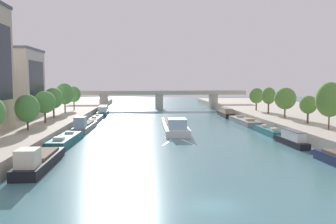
{
  "coord_description": "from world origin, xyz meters",
  "views": [
    {
      "loc": [
        -5.78,
        -27.62,
        10.4
      ],
      "look_at": [
        0.0,
        54.48,
        3.01
      ],
      "focal_mm": 36.96,
      "sensor_mm": 36.0,
      "label": 1
    }
  ],
  "objects_px": {
    "tree_right_far": "(285,98)",
    "tree_right_second": "(330,100)",
    "moored_boat_right_downstream": "(268,131)",
    "tree_left_far": "(27,108)",
    "moored_boat_right_second": "(244,121)",
    "moored_boat_right_near": "(226,113)",
    "barge_midriver": "(175,125)",
    "tree_left_past_mid": "(65,94)",
    "tree_left_end_of_row": "(74,94)",
    "moored_boat_left_midway": "(103,111)",
    "tree_right_by_lamp": "(308,105)",
    "tree_left_second": "(45,102)",
    "bridge_far": "(159,97)",
    "tree_left_nearest": "(53,98)",
    "moored_boat_left_upstream": "(39,160)",
    "moored_boat_right_far": "(292,139)",
    "tree_right_third": "(269,96)",
    "moored_boat_left_lone": "(96,119)",
    "moored_boat_left_gap_after": "(85,126)",
    "tree_right_midway": "(256,96)"
  },
  "relations": [
    {
      "from": "tree_left_nearest",
      "to": "tree_left_end_of_row",
      "type": "xyz_separation_m",
      "value": [
        0.45,
        21.01,
        0.11
      ]
    },
    {
      "from": "moored_boat_left_upstream",
      "to": "tree_right_third",
      "type": "height_order",
      "value": "tree_right_third"
    },
    {
      "from": "tree_left_second",
      "to": "tree_left_far",
      "type": "bearing_deg",
      "value": -90.08
    },
    {
      "from": "moored_boat_left_lone",
      "to": "tree_left_nearest",
      "type": "height_order",
      "value": "tree_left_nearest"
    },
    {
      "from": "moored_boat_left_gap_after",
      "to": "tree_left_nearest",
      "type": "xyz_separation_m",
      "value": [
        -8.06,
        6.77,
        5.52
      ]
    },
    {
      "from": "moored_boat_left_upstream",
      "to": "moored_boat_left_lone",
      "type": "bearing_deg",
      "value": 89.83
    },
    {
      "from": "moored_boat_left_midway",
      "to": "tree_left_far",
      "type": "xyz_separation_m",
      "value": [
        -7.29,
        -47.29,
        4.61
      ]
    },
    {
      "from": "moored_boat_left_lone",
      "to": "tree_right_far",
      "type": "distance_m",
      "value": 47.11
    },
    {
      "from": "moored_boat_left_midway",
      "to": "tree_left_nearest",
      "type": "xyz_separation_m",
      "value": [
        -8.11,
        -26.83,
        5.32
      ]
    },
    {
      "from": "tree_left_second",
      "to": "tree_left_end_of_row",
      "type": "height_order",
      "value": "tree_left_end_of_row"
    },
    {
      "from": "moored_boat_left_lone",
      "to": "tree_right_second",
      "type": "xyz_separation_m",
      "value": [
        44.31,
        -33.43,
        6.63
      ]
    },
    {
      "from": "moored_boat_right_second",
      "to": "tree_left_end_of_row",
      "type": "distance_m",
      "value": 48.93
    },
    {
      "from": "moored_boat_left_midway",
      "to": "tree_right_by_lamp",
      "type": "bearing_deg",
      "value": -42.58
    },
    {
      "from": "moored_boat_right_far",
      "to": "barge_midriver",
      "type": "bearing_deg",
      "value": 131.83
    },
    {
      "from": "tree_right_far",
      "to": "moored_boat_left_midway",
      "type": "bearing_deg",
      "value": 145.44
    },
    {
      "from": "tree_left_end_of_row",
      "to": "tree_left_past_mid",
      "type": "bearing_deg",
      "value": -93.04
    },
    {
      "from": "moored_boat_left_gap_after",
      "to": "tree_right_third",
      "type": "xyz_separation_m",
      "value": [
        44.64,
        12.83,
        5.66
      ]
    },
    {
      "from": "moored_boat_left_gap_after",
      "to": "moored_boat_right_near",
      "type": "xyz_separation_m",
      "value": [
        36.61,
        25.91,
        0.12
      ]
    },
    {
      "from": "tree_right_far",
      "to": "tree_right_midway",
      "type": "bearing_deg",
      "value": 90.48
    },
    {
      "from": "moored_boat_right_downstream",
      "to": "tree_left_nearest",
      "type": "relative_size",
      "value": 1.69
    },
    {
      "from": "tree_right_far",
      "to": "bridge_far",
      "type": "xyz_separation_m",
      "value": [
        -26.44,
        53.01,
        -2.05
      ]
    },
    {
      "from": "moored_boat_right_far",
      "to": "tree_left_past_mid",
      "type": "xyz_separation_m",
      "value": [
        -44.51,
        38.75,
        5.98
      ]
    },
    {
      "from": "moored_boat_left_gap_after",
      "to": "tree_right_second",
      "type": "distance_m",
      "value": 47.94
    },
    {
      "from": "barge_midriver",
      "to": "moored_boat_left_upstream",
      "type": "relative_size",
      "value": 1.72
    },
    {
      "from": "moored_boat_left_lone",
      "to": "moored_boat_right_second",
      "type": "xyz_separation_m",
      "value": [
        36.93,
        -7.88,
        0.03
      ]
    },
    {
      "from": "tree_right_far",
      "to": "tree_right_second",
      "type": "bearing_deg",
      "value": -90.85
    },
    {
      "from": "moored_boat_right_far",
      "to": "tree_left_far",
      "type": "bearing_deg",
      "value": 171.42
    },
    {
      "from": "tree_right_far",
      "to": "tree_left_far",
      "type": "bearing_deg",
      "value": -162.46
    },
    {
      "from": "tree_left_nearest",
      "to": "tree_left_end_of_row",
      "type": "distance_m",
      "value": 21.02
    },
    {
      "from": "moored_boat_left_upstream",
      "to": "moored_boat_left_midway",
      "type": "distance_m",
      "value": 65.87
    },
    {
      "from": "tree_right_third",
      "to": "tree_left_past_mid",
      "type": "bearing_deg",
      "value": 173.89
    },
    {
      "from": "moored_boat_left_gap_after",
      "to": "moored_boat_right_far",
      "type": "height_order",
      "value": "moored_boat_left_gap_after"
    },
    {
      "from": "moored_boat_right_downstream",
      "to": "tree_left_far",
      "type": "height_order",
      "value": "tree_left_far"
    },
    {
      "from": "tree_right_third",
      "to": "moored_boat_right_near",
      "type": "bearing_deg",
      "value": 121.56
    },
    {
      "from": "moored_boat_left_upstream",
      "to": "moored_boat_right_downstream",
      "type": "relative_size",
      "value": 1.24
    },
    {
      "from": "moored_boat_right_near",
      "to": "tree_left_past_mid",
      "type": "bearing_deg",
      "value": -170.56
    },
    {
      "from": "barge_midriver",
      "to": "tree_left_past_mid",
      "type": "xyz_separation_m",
      "value": [
        -27.22,
        19.42,
        6.07
      ]
    },
    {
      "from": "moored_boat_right_second",
      "to": "moored_boat_right_near",
      "type": "bearing_deg",
      "value": 91.77
    },
    {
      "from": "moored_boat_right_second",
      "to": "tree_right_by_lamp",
      "type": "bearing_deg",
      "value": -64.56
    },
    {
      "from": "tree_left_second",
      "to": "tree_right_by_lamp",
      "type": "distance_m",
      "value": 52.5
    },
    {
      "from": "moored_boat_right_downstream",
      "to": "tree_right_midway",
      "type": "relative_size",
      "value": 1.8
    },
    {
      "from": "moored_boat_right_far",
      "to": "tree_right_midway",
      "type": "distance_m",
      "value": 43.83
    },
    {
      "from": "tree_left_second",
      "to": "tree_left_nearest",
      "type": "xyz_separation_m",
      "value": [
        -0.83,
        10.0,
        0.32
      ]
    },
    {
      "from": "barge_midriver",
      "to": "tree_right_second",
      "type": "relative_size",
      "value": 3.0
    },
    {
      "from": "tree_right_far",
      "to": "moored_boat_left_lone",
      "type": "bearing_deg",
      "value": 162.54
    },
    {
      "from": "tree_left_past_mid",
      "to": "barge_midriver",
      "type": "bearing_deg",
      "value": -35.51
    },
    {
      "from": "moored_boat_right_far",
      "to": "tree_left_nearest",
      "type": "height_order",
      "value": "tree_left_nearest"
    },
    {
      "from": "moored_boat_right_downstream",
      "to": "moored_boat_left_upstream",
      "type": "bearing_deg",
      "value": -146.89
    },
    {
      "from": "moored_boat_left_gap_after",
      "to": "moored_boat_right_downstream",
      "type": "bearing_deg",
      "value": -12.74
    },
    {
      "from": "moored_boat_left_midway",
      "to": "tree_left_second",
      "type": "height_order",
      "value": "tree_left_second"
    }
  ]
}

